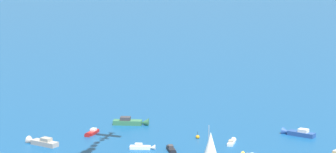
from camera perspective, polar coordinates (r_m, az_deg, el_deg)
name	(u,v)px	position (r m, az deg, el deg)	size (l,w,h in m)	color
motorboat_near_centre	(132,122)	(203.85, -3.03, -3.88)	(8.28, 10.51, 3.13)	#33704C
motorboat_ahead	(91,133)	(193.65, -6.50, -4.77)	(5.74, 6.02, 1.92)	#B21E1E
motorboat_mid_cluster	(172,150)	(176.06, 0.30, -6.22)	(6.28, 3.37, 1.77)	black
motorboat_outer_ring_a	(41,142)	(185.34, -10.73, -5.47)	(9.78, 6.95, 2.84)	#9E9993
motorboat_outer_ring_c	(232,142)	(184.12, 5.43, -5.54)	(5.24, 5.21, 1.70)	white
motorboat_outer_ring_d	(144,147)	(178.23, -2.08, -6.00)	(5.13, 6.59, 1.95)	white
motorboat_outer_ring_f	(297,133)	(195.01, 10.88, -4.71)	(9.72, 6.51, 2.79)	#23478C
marker_buoy	(198,137)	(188.78, 2.52, -5.14)	(1.10, 1.10, 2.10)	orange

